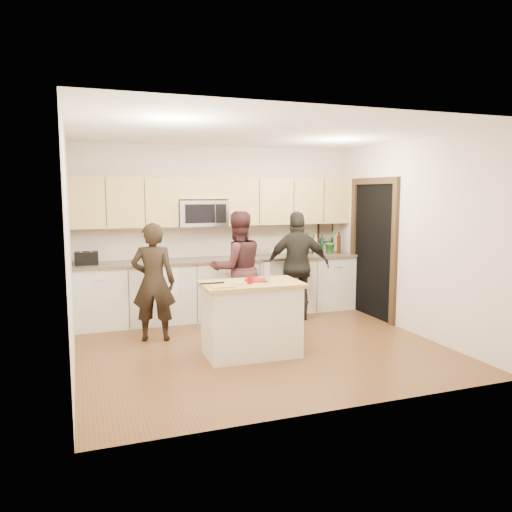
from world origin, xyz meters
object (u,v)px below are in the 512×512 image
object	(u,v)px
island	(251,318)
woman_right	(298,266)
toaster	(86,258)
woman_center	(238,269)
woman_left	(153,282)

from	to	relation	value
island	woman_right	size ratio (longest dim) A/B	0.72
island	toaster	distance (m)	2.73
woman_right	woman_center	bearing A→B (deg)	15.53
toaster	woman_left	size ratio (longest dim) A/B	0.20
woman_center	woman_right	world-z (taller)	woman_center
toaster	island	bearing A→B (deg)	-46.52
woman_left	woman_center	size ratio (longest dim) A/B	0.93
toaster	woman_right	xyz separation A→B (m)	(3.08, -0.54, -0.19)
island	woman_right	distance (m)	1.91
island	woman_center	xyz separation A→B (m)	(0.27, 1.39, 0.40)
island	woman_right	bearing A→B (deg)	49.30
island	woman_left	xyz separation A→B (m)	(-1.02, 1.02, 0.34)
toaster	woman_left	world-z (taller)	woman_left
woman_center	woman_right	size ratio (longest dim) A/B	1.01
woman_center	woman_right	bearing A→B (deg)	177.70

